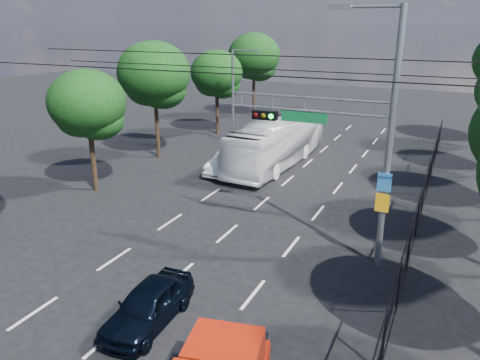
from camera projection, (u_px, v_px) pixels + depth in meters
The scene contains 13 objects.
ground at pixel (107, 338), 13.89m from camera, with size 120.00×120.00×0.00m, color black.
lane_markings at pixel (276, 191), 25.90m from camera, with size 6.12×38.00×0.01m.
signal_mast at pixel (356, 129), 16.94m from camera, with size 6.43×0.39×9.50m.
streetlight_left at pixel (235, 94), 34.03m from camera, with size 2.09×0.22×7.08m.
utility_wires at pixel (235, 65), 19.14m from camera, with size 22.00×5.04×0.74m.
fence_right at pixel (420, 207), 20.95m from camera, with size 0.06×34.03×2.00m.
tree_left_b at pixel (88, 108), 24.70m from camera, with size 4.08×4.08×6.63m.
tree_left_c at pixel (155, 78), 30.68m from camera, with size 4.80×4.80×7.80m.
tree_left_d at pixel (217, 77), 37.60m from camera, with size 4.20×4.20×6.83m.
tree_left_e at pixel (254, 59), 44.27m from camera, with size 4.92×4.92×7.99m.
navy_hatchback at pixel (148, 305), 14.40m from camera, with size 1.53×3.81×1.30m, color black.
white_bus at pixel (277, 142), 30.25m from camera, with size 2.58×11.04×3.07m, color silver.
white_van at pixel (232, 161), 28.92m from camera, with size 1.60×4.58×1.51m, color silver.
Camera 1 is at (8.52, -8.86, 8.94)m, focal length 35.00 mm.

